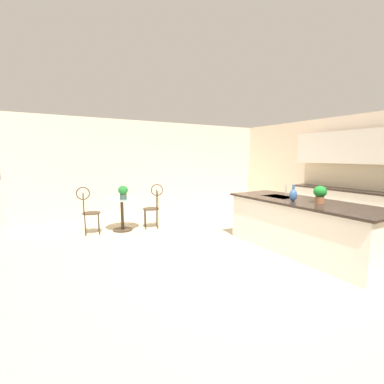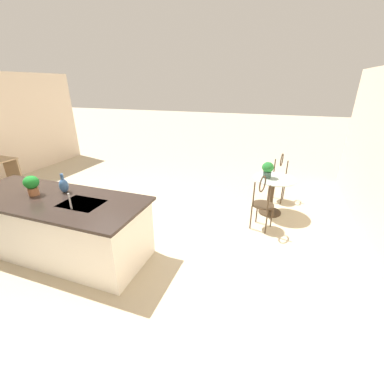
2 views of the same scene
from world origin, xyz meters
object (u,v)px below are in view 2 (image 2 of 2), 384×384
Objects in this scene: bistro_table at (272,192)px; potted_plant_counter_near at (32,184)px; chair_by_island at (279,175)px; vase_on_counter at (64,185)px; potted_plant_on_table at (268,169)px; chair_near_window at (262,200)px.

potted_plant_counter_near is (3.26, 2.40, 0.64)m from bistro_table.
chair_by_island is 3.62× the size of vase_on_counter.
chair_near_window is at bearing 90.04° from potted_plant_on_table.
chair_by_island is 3.60× the size of potted_plant_counter_near.
vase_on_counter is at bearing 43.93° from chair_by_island.
bistro_table is 0.73m from chair_near_window.
chair_near_window is at bearing 78.81° from bistro_table.
chair_near_window and chair_by_island have the same top height.
chair_near_window is at bearing 80.90° from chair_by_island.
chair_near_window is 1.00× the size of chair_by_island.
bistro_table is at bearing 179.90° from potted_plant_on_table.
potted_plant_on_table is at bearing 72.24° from chair_by_island.
chair_near_window is 1.43m from chair_by_island.
potted_plant_on_table reaches higher than chair_near_window.
potted_plant_counter_near is at bearing 28.51° from chair_near_window.
vase_on_counter reaches higher than chair_near_window.
vase_on_counter is (2.91, 2.17, 0.58)m from bistro_table.
chair_near_window is 3.38× the size of potted_plant_on_table.
potted_plant_counter_near reaches higher than bistro_table.
potted_plant_on_table is (0.14, -0.00, 0.47)m from bistro_table.
vase_on_counter is at bearing 38.18° from potted_plant_on_table.
potted_plant_on_table is at bearing -141.82° from vase_on_counter.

